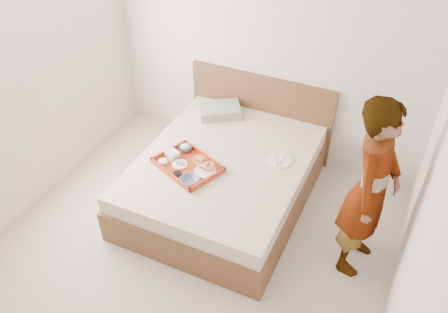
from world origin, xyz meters
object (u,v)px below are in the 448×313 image
person (371,190)px  tray (188,165)px  dinner_plate (279,160)px  bed (224,179)px

person → tray: bearing=99.2°
tray → person: size_ratio=0.36×
tray → dinner_plate: (0.76, 0.46, -0.02)m
bed → person: 1.53m
bed → dinner_plate: bearing=22.2°
bed → tray: bearing=-135.2°
dinner_plate → person: bearing=-24.7°
bed → tray: size_ratio=3.32×
dinner_plate → person: (0.90, -0.41, 0.31)m
tray → dinner_plate: 0.89m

